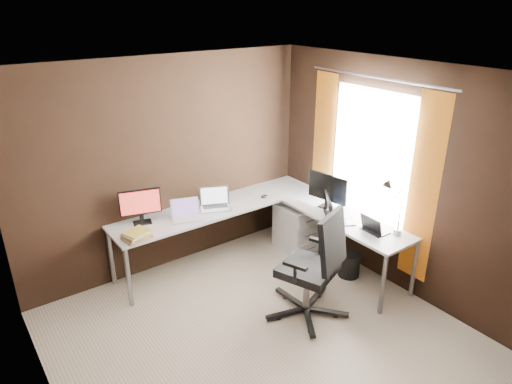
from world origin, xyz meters
The scene contains 15 objects.
room centered at (0.34, 0.07, 1.28)m, with size 3.60×3.60×2.50m.
desk centered at (0.84, 1.04, 0.68)m, with size 2.65×2.25×0.73m.
drawer_pedestal centered at (1.43, 1.15, 0.30)m, with size 0.42×0.50×0.60m, color white.
monitor_left centered at (-0.45, 1.62, 0.95)m, with size 0.44×0.18×0.40m.
monitor_right centered at (1.48, 0.69, 0.97)m, with size 0.16×0.52×0.43m.
laptop_white centered at (0.00, 1.44, 0.78)m, with size 0.38×0.32×0.22m.
laptop_silver centered at (0.42, 1.50, 0.78)m, with size 0.43×0.38×0.24m.
laptop_black_big centered at (1.37, 0.43, 0.79)m, with size 0.48×0.51×0.27m.
laptop_black_small centered at (1.47, -0.04, 0.77)m, with size 0.21×0.29×0.19m.
book_stack centered at (-0.65, 1.31, 0.77)m, with size 0.31×0.27×0.09m.
mouse_left centered at (-0.56, 1.30, 0.75)m, with size 0.08×0.05×0.03m, color black.
mouse_corner centered at (1.07, 1.38, 0.75)m, with size 0.09×0.06×0.04m, color black.
desk_lamp centered at (1.55, -0.17, 1.11)m, with size 0.19×0.23×0.61m.
office_chair centered at (0.64, 0.02, 0.35)m, with size 0.67×0.71×1.19m.
wastebasket centered at (1.50, 0.28, 0.15)m, with size 0.25×0.25×0.29m, color black.
Camera 1 is at (-2.10, -2.80, 3.03)m, focal length 32.00 mm.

